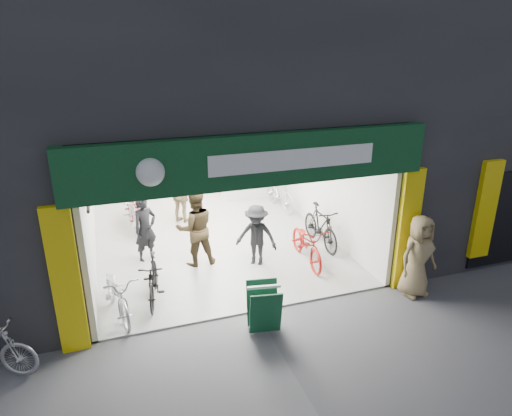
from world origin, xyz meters
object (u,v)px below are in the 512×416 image
bike_left_front (117,293)px  sandwich_board (264,307)px  pedestrian_near (418,256)px  bike_right_front (320,226)px

bike_left_front → sandwich_board: bike_left_front is taller
bike_left_front → pedestrian_near: size_ratio=1.03×
bike_left_front → pedestrian_near: pedestrian_near is taller
bike_right_front → sandwich_board: bearing=-131.7°
pedestrian_near → sandwich_board: size_ratio=1.97×
bike_left_front → pedestrian_near: bearing=-22.0°
bike_left_front → bike_right_front: 5.23m
bike_right_front → bike_left_front: bearing=-163.3°
pedestrian_near → sandwich_board: 3.38m
bike_right_front → pedestrian_near: size_ratio=1.03×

